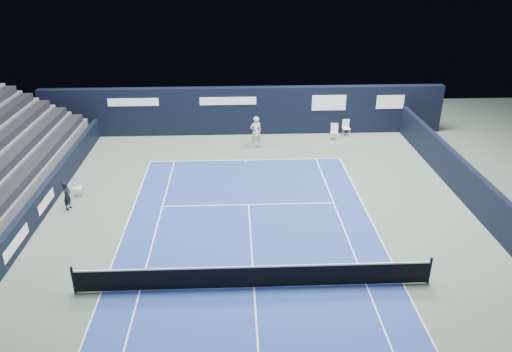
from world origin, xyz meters
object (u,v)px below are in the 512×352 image
(tennis_net, at_px, (254,276))
(tennis_player, at_px, (256,132))
(line_judge_chair, at_px, (77,185))
(folding_chair_back_a, at_px, (334,130))
(folding_chair_back_b, at_px, (346,126))

(tennis_net, bearing_deg, tennis_player, 87.22)
(line_judge_chair, height_order, tennis_player, tennis_player)
(folding_chair_back_a, bearing_deg, folding_chair_back_b, 49.94)
(folding_chair_back_b, relative_size, line_judge_chair, 1.11)
(tennis_net, xyz_separation_m, tennis_player, (0.68, 13.97, 0.47))
(tennis_player, bearing_deg, folding_chair_back_a, 12.79)
(tennis_player, bearing_deg, line_judge_chair, -145.86)
(folding_chair_back_b, distance_m, tennis_net, 17.18)
(folding_chair_back_a, xyz_separation_m, tennis_net, (-5.75, -15.12, -0.08))
(tennis_net, height_order, tennis_player, tennis_player)
(folding_chair_back_a, distance_m, folding_chair_back_b, 1.16)
(folding_chair_back_a, xyz_separation_m, line_judge_chair, (-14.16, -7.32, -0.05))
(folding_chair_back_a, relative_size, line_judge_chair, 1.10)
(folding_chair_back_b, height_order, tennis_net, tennis_net)
(folding_chair_back_b, height_order, line_judge_chair, folding_chair_back_b)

